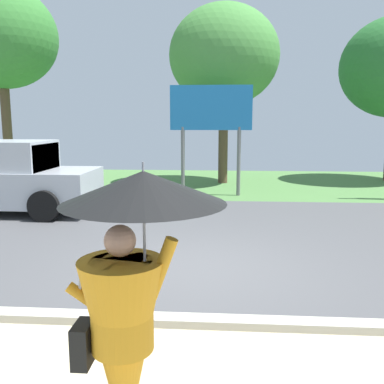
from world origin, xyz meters
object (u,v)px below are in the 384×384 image
(roadside_billboard, at_px, (211,116))
(tree_center_back, at_px, (224,56))
(monk_pedestrian, at_px, (128,302))
(tree_left_far, at_px, (1,38))

(roadside_billboard, bearing_deg, tree_center_back, 82.13)
(monk_pedestrian, relative_size, tree_left_far, 0.29)
(tree_left_far, height_order, tree_center_back, tree_left_far)
(monk_pedestrian, distance_m, roadside_billboard, 11.08)
(roadside_billboard, height_order, tree_left_far, tree_left_far)
(roadside_billboard, relative_size, tree_left_far, 0.47)
(monk_pedestrian, bearing_deg, tree_left_far, 112.20)
(monk_pedestrian, relative_size, tree_center_back, 0.32)
(monk_pedestrian, bearing_deg, roadside_billboard, 80.96)
(monk_pedestrian, xyz_separation_m, tree_left_far, (-7.67, 13.33, 4.30))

